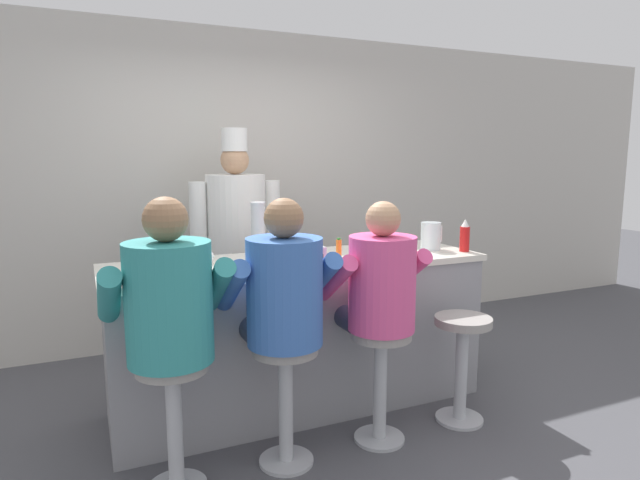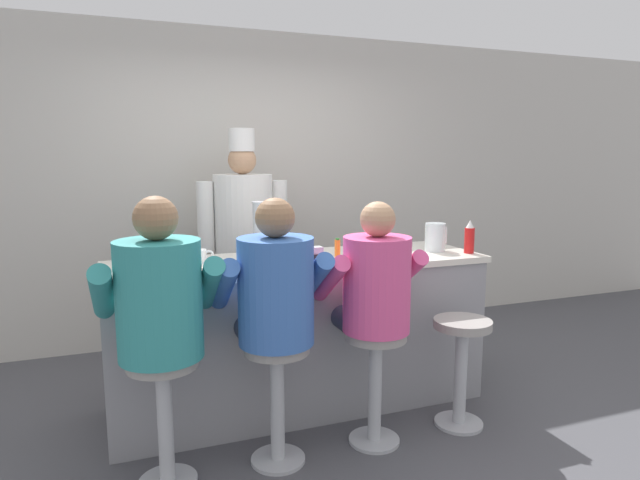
{
  "view_description": "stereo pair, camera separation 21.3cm",
  "coord_description": "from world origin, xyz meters",
  "px_view_note": "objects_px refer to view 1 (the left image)",
  "views": [
    {
      "loc": [
        -1.24,
        -2.75,
        1.61
      ],
      "look_at": [
        0.13,
        0.32,
        1.09
      ],
      "focal_mm": 30.0,
      "sensor_mm": 36.0,
      "label": 1
    },
    {
      "loc": [
        -1.04,
        -2.83,
        1.61
      ],
      "look_at": [
        0.13,
        0.32,
        1.09
      ],
      "focal_mm": 30.0,
      "sensor_mm": 36.0,
      "label": 2
    }
  ],
  "objects_px": {
    "ketchup_bottle_red": "(465,236)",
    "mustard_bottle_yellow": "(374,245)",
    "cup_stack_steel": "(258,228)",
    "diner_seated_teal": "(168,310)",
    "coffee_mug_white": "(201,258)",
    "diner_seated_blue": "(282,300)",
    "breakfast_plate": "(157,271)",
    "cereal_bowl": "(290,259)",
    "diner_seated_pink": "(379,292)",
    "cook_in_whites_near": "(237,236)",
    "hot_sauce_bottle_orange": "(339,251)",
    "napkin_dispenser_chrome": "(315,257)",
    "water_pitcher_clear": "(431,236)",
    "empty_stool_round": "(462,352)"
  },
  "relations": [
    {
      "from": "ketchup_bottle_red",
      "to": "coffee_mug_white",
      "type": "height_order",
      "value": "ketchup_bottle_red"
    },
    {
      "from": "napkin_dispenser_chrome",
      "to": "water_pitcher_clear",
      "type": "bearing_deg",
      "value": 13.24
    },
    {
      "from": "mustard_bottle_yellow",
      "to": "water_pitcher_clear",
      "type": "xyz_separation_m",
      "value": [
        0.55,
        0.16,
        0.0
      ]
    },
    {
      "from": "cereal_bowl",
      "to": "cup_stack_steel",
      "type": "xyz_separation_m",
      "value": [
        -0.1,
        0.33,
        0.15
      ]
    },
    {
      "from": "water_pitcher_clear",
      "to": "cereal_bowl",
      "type": "distance_m",
      "value": 1.07
    },
    {
      "from": "ketchup_bottle_red",
      "to": "diner_seated_blue",
      "type": "distance_m",
      "value": 1.53
    },
    {
      "from": "hot_sauce_bottle_orange",
      "to": "napkin_dispenser_chrome",
      "type": "relative_size",
      "value": 1.26
    },
    {
      "from": "water_pitcher_clear",
      "to": "diner_seated_pink",
      "type": "height_order",
      "value": "diner_seated_pink"
    },
    {
      "from": "ketchup_bottle_red",
      "to": "diner_seated_teal",
      "type": "distance_m",
      "value": 2.09
    },
    {
      "from": "diner_seated_blue",
      "to": "diner_seated_teal",
      "type": "bearing_deg",
      "value": 179.87
    },
    {
      "from": "empty_stool_round",
      "to": "cook_in_whites_near",
      "type": "xyz_separation_m",
      "value": [
        -0.97,
        1.56,
        0.57
      ]
    },
    {
      "from": "diner_seated_blue",
      "to": "mustard_bottle_yellow",
      "type": "bearing_deg",
      "value": 26.88
    },
    {
      "from": "mustard_bottle_yellow",
      "to": "diner_seated_blue",
      "type": "distance_m",
      "value": 0.87
    },
    {
      "from": "diner_seated_pink",
      "to": "cook_in_whites_near",
      "type": "relative_size",
      "value": 0.75
    },
    {
      "from": "breakfast_plate",
      "to": "mustard_bottle_yellow",
      "type": "bearing_deg",
      "value": -5.41
    },
    {
      "from": "ketchup_bottle_red",
      "to": "mustard_bottle_yellow",
      "type": "height_order",
      "value": "ketchup_bottle_red"
    },
    {
      "from": "cook_in_whites_near",
      "to": "mustard_bottle_yellow",
      "type": "bearing_deg",
      "value": -63.11
    },
    {
      "from": "napkin_dispenser_chrome",
      "to": "empty_stool_round",
      "type": "bearing_deg",
      "value": -22.35
    },
    {
      "from": "cereal_bowl",
      "to": "empty_stool_round",
      "type": "relative_size",
      "value": 0.23
    },
    {
      "from": "ketchup_bottle_red",
      "to": "cup_stack_steel",
      "type": "xyz_separation_m",
      "value": [
        -1.34,
        0.45,
        0.07
      ]
    },
    {
      "from": "diner_seated_teal",
      "to": "mustard_bottle_yellow",
      "type": "bearing_deg",
      "value": 16.03
    },
    {
      "from": "mustard_bottle_yellow",
      "to": "breakfast_plate",
      "type": "xyz_separation_m",
      "value": [
        -1.31,
        0.12,
        -0.08
      ]
    },
    {
      "from": "cup_stack_steel",
      "to": "diner_seated_teal",
      "type": "height_order",
      "value": "diner_seated_teal"
    },
    {
      "from": "ketchup_bottle_red",
      "to": "diner_seated_pink",
      "type": "bearing_deg",
      "value": -156.72
    },
    {
      "from": "ketchup_bottle_red",
      "to": "water_pitcher_clear",
      "type": "height_order",
      "value": "ketchup_bottle_red"
    },
    {
      "from": "ketchup_bottle_red",
      "to": "napkin_dispenser_chrome",
      "type": "distance_m",
      "value": 1.16
    },
    {
      "from": "breakfast_plate",
      "to": "diner_seated_blue",
      "type": "height_order",
      "value": "diner_seated_blue"
    },
    {
      "from": "water_pitcher_clear",
      "to": "coffee_mug_white",
      "type": "xyz_separation_m",
      "value": [
        -1.58,
        0.12,
        -0.05
      ]
    },
    {
      "from": "ketchup_bottle_red",
      "to": "water_pitcher_clear",
      "type": "xyz_separation_m",
      "value": [
        -0.17,
        0.15,
        -0.01
      ]
    },
    {
      "from": "coffee_mug_white",
      "to": "cup_stack_steel",
      "type": "distance_m",
      "value": 0.47
    },
    {
      "from": "hot_sauce_bottle_orange",
      "to": "coffee_mug_white",
      "type": "xyz_separation_m",
      "value": [
        -0.79,
        0.28,
        -0.03
      ]
    },
    {
      "from": "water_pitcher_clear",
      "to": "cook_in_whites_near",
      "type": "relative_size",
      "value": 0.11
    },
    {
      "from": "breakfast_plate",
      "to": "napkin_dispenser_chrome",
      "type": "height_order",
      "value": "napkin_dispenser_chrome"
    },
    {
      "from": "breakfast_plate",
      "to": "cereal_bowl",
      "type": "height_order",
      "value": "cereal_bowl"
    },
    {
      "from": "hot_sauce_bottle_orange",
      "to": "cereal_bowl",
      "type": "distance_m",
      "value": 0.31
    },
    {
      "from": "ketchup_bottle_red",
      "to": "diner_seated_blue",
      "type": "xyz_separation_m",
      "value": [
        -1.47,
        -0.38,
        -0.19
      ]
    },
    {
      "from": "breakfast_plate",
      "to": "diner_seated_blue",
      "type": "bearing_deg",
      "value": -42.21
    },
    {
      "from": "coffee_mug_white",
      "to": "cup_stack_steel",
      "type": "height_order",
      "value": "cup_stack_steel"
    },
    {
      "from": "water_pitcher_clear",
      "to": "diner_seated_teal",
      "type": "distance_m",
      "value": 1.96
    },
    {
      "from": "diner_seated_teal",
      "to": "diner_seated_pink",
      "type": "height_order",
      "value": "diner_seated_teal"
    },
    {
      "from": "cup_stack_steel",
      "to": "diner_seated_blue",
      "type": "height_order",
      "value": "diner_seated_blue"
    },
    {
      "from": "empty_stool_round",
      "to": "ketchup_bottle_red",
      "type": "bearing_deg",
      "value": 51.99
    },
    {
      "from": "cook_in_whites_near",
      "to": "diner_seated_teal",
      "type": "bearing_deg",
      "value": -116.11
    },
    {
      "from": "mustard_bottle_yellow",
      "to": "water_pitcher_clear",
      "type": "relative_size",
      "value": 1.05
    },
    {
      "from": "napkin_dispenser_chrome",
      "to": "cook_in_whites_near",
      "type": "bearing_deg",
      "value": 96.71
    },
    {
      "from": "empty_stool_round",
      "to": "diner_seated_blue",
      "type": "bearing_deg",
      "value": 178.35
    },
    {
      "from": "cereal_bowl",
      "to": "diner_seated_teal",
      "type": "distance_m",
      "value": 0.95
    },
    {
      "from": "coffee_mug_white",
      "to": "water_pitcher_clear",
      "type": "bearing_deg",
      "value": -4.46
    },
    {
      "from": "empty_stool_round",
      "to": "diner_seated_pink",
      "type": "bearing_deg",
      "value": 176.89
    },
    {
      "from": "water_pitcher_clear",
      "to": "breakfast_plate",
      "type": "xyz_separation_m",
      "value": [
        -1.86,
        -0.03,
        -0.08
      ]
    }
  ]
}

